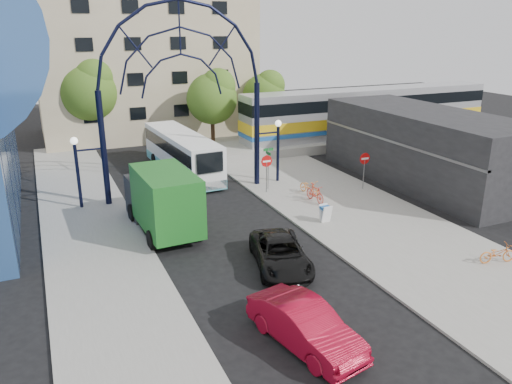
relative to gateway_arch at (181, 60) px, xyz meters
name	(u,v)px	position (x,y,z in m)	size (l,w,h in m)	color
ground	(284,295)	(0.00, -14.00, -8.56)	(120.00, 120.00, 0.00)	black
sidewalk_east	(382,228)	(8.00, -10.00, -8.50)	(8.00, 56.00, 0.12)	gray
plaza_west	(102,262)	(-6.50, -8.00, -8.50)	(5.00, 50.00, 0.12)	gray
gateway_arch	(181,60)	(0.00, 0.00, 0.00)	(13.64, 0.44, 12.10)	black
stop_sign	(267,165)	(4.80, -2.00, -6.56)	(0.80, 0.07, 2.50)	slate
do_not_enter_sign	(365,162)	(11.00, -4.00, -6.58)	(0.76, 0.07, 2.48)	slate
street_name_sign	(268,160)	(5.20, -1.40, -6.43)	(0.70, 0.70, 2.80)	slate
sandwich_board	(325,211)	(5.60, -8.02, -7.81)	(0.55, 0.61, 0.99)	white
commercial_block_east	(425,147)	(16.00, -4.00, -6.06)	(6.00, 16.00, 5.00)	black
apartment_block	(143,62)	(2.00, 20.97, -1.55)	(20.00, 12.10, 14.00)	tan
train_platform	(367,138)	(20.00, 8.00, -8.16)	(32.00, 5.00, 0.80)	gray
train_car	(369,111)	(20.00, 8.00, -5.66)	(25.10, 3.05, 4.20)	#B7B7BC
tree_north_a	(213,96)	(6.12, 11.93, -3.95)	(4.48, 4.48, 7.00)	#382314
tree_north_b	(89,89)	(-3.88, 15.93, -3.29)	(5.12, 5.12, 8.00)	#382314
tree_north_c	(265,93)	(12.12, 13.93, -4.28)	(4.16, 4.16, 6.50)	#382314
city_bus	(182,153)	(1.08, 4.82, -6.98)	(3.10, 11.12, 3.02)	white
green_truck	(162,199)	(-2.88, -5.22, -6.80)	(2.94, 7.07, 3.52)	black
black_suv	(280,254)	(0.96, -11.72, -7.87)	(2.28, 4.95, 1.38)	black
red_sedan	(305,325)	(-0.90, -17.31, -7.77)	(1.67, 4.78, 1.58)	maroon
bike_near_a	(309,187)	(7.20, -3.42, -7.97)	(0.62, 1.78, 0.94)	orange
bike_near_b	(315,193)	(6.77, -4.90, -7.88)	(0.52, 1.85, 1.11)	red
bike_far_a	(497,253)	(10.23, -15.57, -7.97)	(0.61, 1.76, 0.92)	orange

